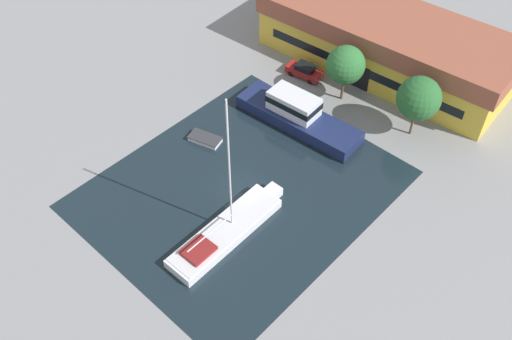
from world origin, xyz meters
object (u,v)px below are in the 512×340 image
at_px(parked_car, 304,71).
at_px(small_dinghy, 205,139).
at_px(warehouse_building, 386,42).
at_px(quay_tree_near_building, 346,65).
at_px(sailboat_moored, 226,231).
at_px(quay_tree_by_water, 419,98).
at_px(motor_cruiser, 297,115).

xyz_separation_m(parked_car, small_dinghy, (-0.47, -15.21, -0.55)).
xyz_separation_m(warehouse_building, small_dinghy, (-5.85, -22.96, -3.00)).
xyz_separation_m(quay_tree_near_building, sailboat_moored, (4.01, -21.91, -3.87)).
distance_m(quay_tree_near_building, small_dinghy, 16.63).
bearing_deg(warehouse_building, small_dinghy, -108.35).
distance_m(sailboat_moored, small_dinghy, 12.23).
xyz_separation_m(warehouse_building, parked_car, (-5.38, -7.75, -2.45)).
bearing_deg(quay_tree_near_building, warehouse_building, 91.21).
height_order(warehouse_building, small_dinghy, warehouse_building).
xyz_separation_m(warehouse_building, quay_tree_by_water, (8.81, -7.78, 1.36)).
bearing_deg(parked_car, small_dinghy, 171.03).
distance_m(quay_tree_by_water, parked_car, 14.69).
distance_m(warehouse_building, parked_car, 9.75).
height_order(sailboat_moored, motor_cruiser, sailboat_moored).
distance_m(warehouse_building, quay_tree_near_building, 8.12).
xyz_separation_m(sailboat_moored, small_dinghy, (-10.03, 6.99, -0.33)).
bearing_deg(quay_tree_near_building, small_dinghy, -111.96).
height_order(sailboat_moored, small_dinghy, sailboat_moored).
relative_size(parked_car, sailboat_moored, 0.30).
distance_m(quay_tree_near_building, quay_tree_by_water, 8.64).
relative_size(warehouse_building, small_dinghy, 8.19).
relative_size(motor_cruiser, small_dinghy, 3.86).
bearing_deg(quay_tree_by_water, small_dinghy, -134.00).
bearing_deg(quay_tree_near_building, motor_cruiser, -98.03).
relative_size(warehouse_building, quay_tree_by_water, 4.37).
xyz_separation_m(quay_tree_by_water, small_dinghy, (-14.66, -15.17, -4.36)).
height_order(warehouse_building, parked_car, warehouse_building).
bearing_deg(small_dinghy, quay_tree_near_building, -37.84).
bearing_deg(quay_tree_by_water, warehouse_building, 138.54).
height_order(quay_tree_by_water, sailboat_moored, sailboat_moored).
relative_size(warehouse_building, parked_car, 6.88).
xyz_separation_m(sailboat_moored, motor_cruiser, (-4.94, 15.35, 0.66)).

